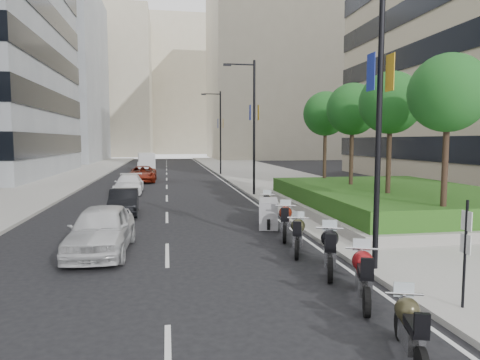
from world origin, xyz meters
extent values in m
plane|color=black|center=(0.00, 0.00, 0.00)|extent=(160.00, 160.00, 0.00)
cube|color=#9E9B93|center=(9.00, 30.00, 0.07)|extent=(10.00, 100.00, 0.15)
cube|color=#9E9B93|center=(-12.00, 30.00, 0.07)|extent=(8.00, 100.00, 0.15)
cube|color=silver|center=(3.70, 30.00, 0.01)|extent=(0.12, 100.00, 0.01)
cube|color=silver|center=(-1.50, 30.00, 0.01)|extent=(0.12, 100.00, 0.01)
cube|color=gray|center=(-24.00, 70.00, 15.00)|extent=(22.00, 26.00, 30.00)
cube|color=#B7AD93|center=(22.00, 80.00, 18.00)|extent=(28.00, 24.00, 36.00)
cube|color=#B7AD93|center=(-18.00, 100.00, 17.00)|extent=(26.00, 24.00, 34.00)
cube|color=#B7AD93|center=(2.00, 120.00, 19.00)|extent=(30.00, 24.00, 38.00)
cube|color=gray|center=(10.00, 10.00, 0.35)|extent=(10.00, 14.00, 0.40)
cube|color=#164814|center=(10.00, 10.00, 0.95)|extent=(9.40, 13.40, 0.80)
cylinder|color=#332319|center=(8.50, 4.00, 2.55)|extent=(0.22, 0.22, 4.00)
sphere|color=#16471A|center=(8.50, 4.00, 5.45)|extent=(2.80, 2.80, 2.80)
cylinder|color=#332319|center=(8.50, 8.00, 2.55)|extent=(0.22, 0.22, 4.00)
sphere|color=#16471A|center=(8.50, 8.00, 5.45)|extent=(2.80, 2.80, 2.80)
cylinder|color=#332319|center=(8.50, 12.00, 2.55)|extent=(0.22, 0.22, 4.00)
sphere|color=#16471A|center=(8.50, 12.00, 5.45)|extent=(2.80, 2.80, 2.80)
cylinder|color=#332319|center=(8.50, 16.00, 2.55)|extent=(0.22, 0.22, 4.00)
sphere|color=#16471A|center=(8.50, 16.00, 5.45)|extent=(2.80, 2.80, 2.80)
cylinder|color=black|center=(4.30, 1.00, 4.50)|extent=(0.16, 0.16, 9.00)
cube|color=gold|center=(4.58, 1.00, 5.60)|extent=(0.02, 0.45, 1.00)
cube|color=navy|center=(4.02, 1.00, 5.60)|extent=(0.02, 0.45, 1.00)
cylinder|color=black|center=(4.30, 18.00, 4.50)|extent=(0.16, 0.16, 9.00)
cylinder|color=black|center=(3.40, 18.00, 8.70)|extent=(1.80, 0.10, 0.10)
cube|color=black|center=(2.50, 18.00, 8.65)|extent=(0.50, 0.22, 0.14)
cube|color=gold|center=(4.58, 18.00, 5.60)|extent=(0.02, 0.45, 1.00)
cube|color=navy|center=(4.02, 18.00, 5.60)|extent=(0.02, 0.45, 1.00)
cylinder|color=black|center=(4.30, 36.00, 4.50)|extent=(0.16, 0.16, 9.00)
cylinder|color=black|center=(3.40, 36.00, 8.70)|extent=(1.80, 0.10, 0.10)
cube|color=black|center=(2.50, 36.00, 8.65)|extent=(0.50, 0.22, 0.14)
cube|color=gold|center=(4.58, 36.00, 5.60)|extent=(0.02, 0.45, 1.00)
cube|color=navy|center=(4.02, 36.00, 5.60)|extent=(0.02, 0.45, 1.00)
cylinder|color=black|center=(4.80, -2.00, 1.25)|extent=(0.06, 0.06, 2.50)
cube|color=silver|center=(4.80, -2.00, 2.05)|extent=(0.02, 0.32, 0.42)
cube|color=silver|center=(4.80, -2.00, 1.55)|extent=(0.02, 0.32, 0.42)
cylinder|color=black|center=(2.82, -2.88, 0.28)|extent=(0.27, 0.57, 0.56)
cube|color=silver|center=(2.58, -3.61, 0.43)|extent=(0.49, 0.82, 0.38)
sphere|color=#322E1B|center=(2.67, -3.33, 0.78)|extent=(0.43, 0.43, 0.43)
cube|color=black|center=(2.50, -3.87, 0.72)|extent=(0.45, 0.72, 0.14)
cylinder|color=silver|center=(2.75, -3.09, 0.98)|extent=(0.65, 0.25, 0.05)
cylinder|color=black|center=(2.68, -1.79, 0.32)|extent=(0.35, 0.65, 0.65)
cylinder|color=black|center=(3.27, -0.22, 0.32)|extent=(0.35, 0.65, 0.65)
cube|color=silver|center=(2.96, -1.06, 0.50)|extent=(0.61, 0.94, 0.44)
sphere|color=maroon|center=(3.08, -0.73, 0.90)|extent=(0.50, 0.50, 0.50)
cube|color=black|center=(2.85, -1.35, 0.84)|extent=(0.55, 0.84, 0.17)
cylinder|color=silver|center=(3.18, -0.47, 1.13)|extent=(0.74, 0.32, 0.05)
cylinder|color=black|center=(2.75, 0.45, 0.33)|extent=(0.35, 0.67, 0.67)
cylinder|color=black|center=(3.35, 2.07, 0.33)|extent=(0.35, 0.67, 0.67)
cube|color=silver|center=(3.03, 1.21, 0.52)|extent=(0.62, 0.97, 0.45)
sphere|color=black|center=(3.16, 1.54, 0.93)|extent=(0.52, 0.52, 0.52)
cube|color=black|center=(2.92, 0.90, 0.86)|extent=(0.57, 0.86, 0.17)
cylinder|color=silver|center=(3.26, 1.81, 1.17)|extent=(0.77, 0.33, 0.05)
cylinder|color=black|center=(2.54, 2.72, 0.31)|extent=(0.32, 0.63, 0.62)
cylinder|color=black|center=(3.07, 4.24, 0.31)|extent=(0.32, 0.63, 0.62)
cube|color=silver|center=(2.79, 3.44, 0.48)|extent=(0.57, 0.91, 0.42)
sphere|color=#2C2B18|center=(2.90, 3.75, 0.86)|extent=(0.48, 0.48, 0.48)
cube|color=black|center=(2.69, 3.15, 0.80)|extent=(0.51, 0.80, 0.16)
cylinder|color=silver|center=(2.99, 4.00, 1.09)|extent=(0.72, 0.29, 0.05)
cylinder|color=black|center=(2.75, 4.88, 0.33)|extent=(0.32, 0.68, 0.67)
cylinder|color=black|center=(3.25, 6.54, 0.33)|extent=(0.32, 0.68, 0.67)
cube|color=silver|center=(2.99, 5.66, 0.52)|extent=(0.58, 0.97, 0.45)
sphere|color=#60190C|center=(3.09, 6.00, 0.93)|extent=(0.52, 0.52, 0.52)
cube|color=black|center=(2.89, 5.35, 0.86)|extent=(0.52, 0.86, 0.17)
cylinder|color=silver|center=(3.17, 6.28, 1.17)|extent=(0.78, 0.28, 0.05)
cylinder|color=black|center=(2.69, 7.14, 0.29)|extent=(0.24, 0.59, 0.58)
cylinder|color=black|center=(3.02, 8.59, 0.29)|extent=(0.24, 0.59, 0.58)
cube|color=gray|center=(2.86, 7.87, 0.60)|extent=(1.20, 2.07, 1.16)
cylinder|color=black|center=(3.08, 9.18, 0.31)|extent=(0.28, 0.63, 0.62)
cylinder|color=black|center=(3.49, 10.73, 0.31)|extent=(0.28, 0.63, 0.62)
cube|color=silver|center=(3.27, 9.91, 0.48)|extent=(0.51, 0.90, 0.42)
sphere|color=#352D1D|center=(3.36, 10.23, 0.86)|extent=(0.48, 0.48, 0.48)
cube|color=black|center=(3.19, 9.62, 0.80)|extent=(0.46, 0.80, 0.16)
cylinder|color=silver|center=(3.42, 10.49, 1.08)|extent=(0.73, 0.24, 0.05)
imported|color=silver|center=(-3.65, 4.58, 0.80)|extent=(2.05, 4.76, 1.60)
imported|color=black|center=(-3.64, 12.14, 0.65)|extent=(1.55, 4.01, 1.30)
imported|color=white|center=(-4.13, 20.92, 0.68)|extent=(1.91, 4.67, 1.35)
imported|color=maroon|center=(-3.66, 29.65, 0.72)|extent=(2.42, 5.18, 1.44)
cube|color=silver|center=(-4.02, 45.51, 1.08)|extent=(2.38, 5.30, 2.16)
cube|color=silver|center=(-4.02, 43.55, 0.57)|extent=(2.05, 1.40, 1.13)
cylinder|color=black|center=(-4.85, 43.66, 0.36)|extent=(0.26, 0.72, 0.72)
cylinder|color=black|center=(-3.20, 43.66, 0.36)|extent=(0.26, 0.72, 0.72)
cylinder|color=black|center=(-4.85, 47.16, 0.36)|extent=(0.26, 0.72, 0.72)
cylinder|color=black|center=(-3.20, 47.16, 0.36)|extent=(0.26, 0.72, 0.72)
camera|label=1|loc=(-1.47, -10.01, 3.75)|focal=32.00mm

